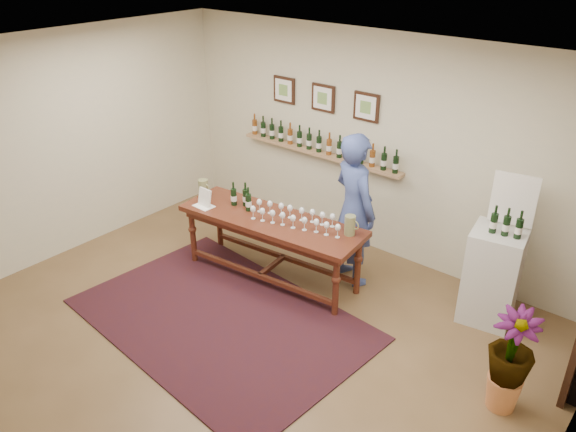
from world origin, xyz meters
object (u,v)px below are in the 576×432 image
Objects in this scene: tasting_table at (271,227)px; person at (354,210)px; display_pedestal at (492,276)px; potted_plant at (510,361)px.

person is (0.75, 0.60, 0.24)m from tasting_table.
display_pedestal is 1.33m from potted_plant.
display_pedestal is at bearing -147.76° from person.
tasting_table is at bearing 60.73° from person.
potted_plant is (2.95, -0.30, -0.17)m from tasting_table.
display_pedestal is at bearing 117.83° from potted_plant.
person is at bearing 32.54° from tasting_table.
display_pedestal reaches higher than potted_plant.
potted_plant is 2.41m from person.
person reaches higher than display_pedestal.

